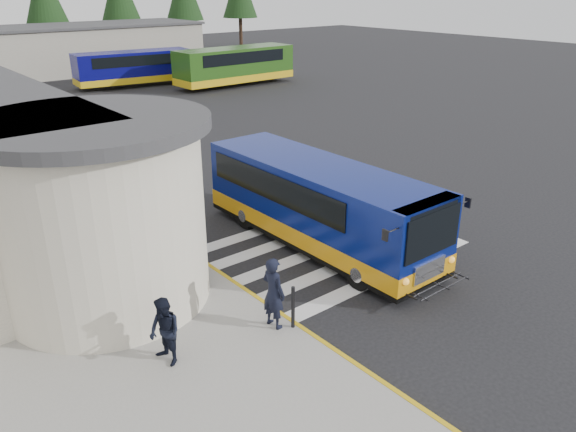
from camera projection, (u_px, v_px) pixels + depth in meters
ground at (318, 237)px, 18.76m from camera, size 140.00×140.00×0.00m
curb_strip at (152, 228)px, 19.20m from camera, size 0.12×34.00×0.16m
crosswalk at (323, 249)px, 17.89m from camera, size 8.00×5.35×0.01m
depot_building at (58, 50)px, 51.35m from camera, size 26.40×8.40×4.20m
transit_bus at (319, 207)px, 17.78m from camera, size 3.44×9.46×2.66m
pedestrian_a at (273, 293)px, 13.31m from camera, size 0.51×0.71×1.82m
pedestrian_b at (165, 332)px, 12.03m from camera, size 0.67×0.83×1.58m
bollard at (293, 307)px, 13.38m from camera, size 0.09×0.09×1.10m
far_bus_a at (133, 67)px, 45.13m from camera, size 9.39×3.65×2.36m
far_bus_b at (235, 65)px, 45.21m from camera, size 10.09×3.02×2.59m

